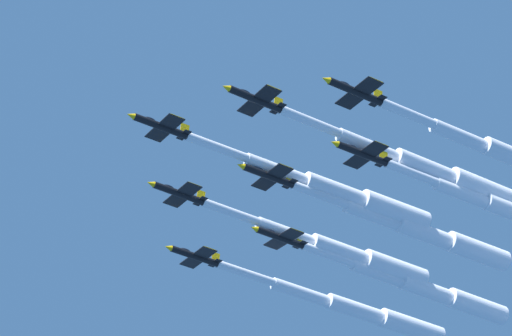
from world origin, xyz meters
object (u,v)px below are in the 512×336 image
object	(u,v)px
jet_port_mid	(426,233)
jet_trail_port	(429,290)
jet_starboard_inner	(342,251)
jet_lead	(338,191)
jet_port_outer	(359,310)
jet_starboard_outer	(512,211)
jet_port_inner	(428,168)

from	to	relation	value
jet_port_mid	jet_trail_port	distance (m)	15.45
jet_starboard_inner	jet_port_mid	bearing A→B (deg)	59.82
jet_starboard_inner	jet_lead	bearing A→B (deg)	-11.81
jet_port_outer	jet_starboard_outer	size ratio (longest dim) A/B	1.12
jet_port_mid	jet_starboard_outer	xyz separation A→B (m)	(7.35, 12.38, 0.15)
jet_starboard_outer	jet_trail_port	size ratio (longest dim) A/B	0.97
jet_port_inner	jet_lead	bearing A→B (deg)	-115.66
jet_port_inner	jet_port_mid	size ratio (longest dim) A/B	1.03
jet_port_outer	jet_starboard_outer	world-z (taller)	jet_starboard_outer
jet_lead	jet_port_mid	bearing A→B (deg)	115.14
jet_starboard_outer	jet_trail_port	bearing A→B (deg)	-158.55
jet_lead	jet_port_mid	size ratio (longest dim) A/B	1.04
jet_starboard_outer	jet_port_mid	bearing A→B (deg)	-120.70
jet_port_outer	jet_port_mid	bearing A→B (deg)	17.75
jet_starboard_inner	jet_trail_port	xyz separation A→B (m)	(-7.63, 16.25, -1.67)
jet_lead	jet_port_inner	world-z (taller)	jet_port_inner
jet_starboard_inner	jet_trail_port	distance (m)	18.03
jet_port_mid	jet_trail_port	world-z (taller)	jet_port_mid
jet_trail_port	jet_port_inner	bearing A→B (deg)	-12.09
jet_starboard_outer	jet_port_outer	bearing A→B (deg)	-146.79
jet_port_inner	jet_trail_port	xyz separation A→B (m)	(-28.70, 6.15, -3.63)
jet_port_mid	jet_starboard_outer	distance (m)	14.40
jet_starboard_inner	jet_trail_port	size ratio (longest dim) A/B	1.02
jet_port_inner	jet_starboard_inner	size ratio (longest dim) A/B	1.01
jet_port_inner	jet_port_mid	bearing A→B (deg)	169.49
jet_port_mid	jet_starboard_outer	size ratio (longest dim) A/B	1.03
jet_starboard_inner	jet_starboard_outer	distance (m)	29.03
jet_port_mid	jet_trail_port	size ratio (longest dim) A/B	1.00
jet_lead	jet_trail_port	distance (m)	29.70
jet_starboard_inner	jet_port_outer	xyz separation A→B (m)	(-15.27, 5.40, -1.75)
jet_lead	jet_port_mid	xyz separation A→B (m)	(-7.38, 15.73, -1.76)
jet_port_mid	jet_starboard_outer	world-z (taller)	jet_starboard_outer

